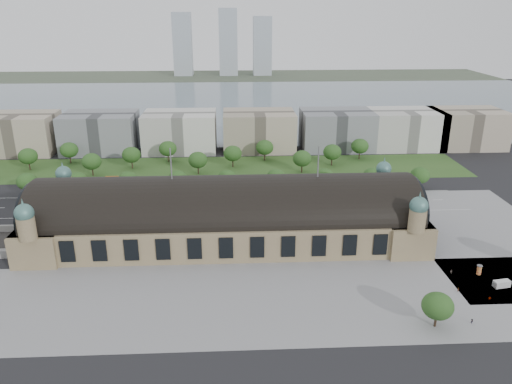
{
  "coord_description": "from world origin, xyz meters",
  "views": [
    {
      "loc": [
        2.78,
        -177.94,
        86.05
      ],
      "look_at": [
        12.33,
        15.55,
        14.0
      ],
      "focal_mm": 35.0,
      "sensor_mm": 36.0,
      "label": 1
    }
  ],
  "objects_px": {
    "traffic_car_5": "(281,196)",
    "traffic_car_2": "(80,206)",
    "pedestrian_2": "(451,272)",
    "pedestrian_3": "(489,299)",
    "bus_west": "(241,208)",
    "bus_mid": "(243,206)",
    "bus_east": "(281,207)",
    "van_east": "(501,284)",
    "traffic_car_4": "(214,203)",
    "parked_car_1": "(79,216)",
    "parked_car_4": "(115,215)",
    "advertising_column": "(479,270)",
    "parked_car_0": "(63,216)",
    "parked_car_5": "(158,214)",
    "pedestrian_1": "(458,290)",
    "petrol_station": "(122,181)",
    "pedestrian_4": "(472,321)",
    "parked_car_3": "(153,218)",
    "parked_car_2": "(106,216)",
    "parked_car_6": "(126,219)",
    "traffic_car_3": "(177,199)"
  },
  "relations": [
    {
      "from": "parked_car_0",
      "to": "van_east",
      "type": "xyz_separation_m",
      "value": [
        161.03,
        -65.06,
        0.29
      ]
    },
    {
      "from": "traffic_car_2",
      "to": "traffic_car_5",
      "type": "bearing_deg",
      "value": 96.94
    },
    {
      "from": "traffic_car_2",
      "to": "parked_car_2",
      "type": "xyz_separation_m",
      "value": [
        14.42,
        -12.03,
        -0.04
      ]
    },
    {
      "from": "parked_car_1",
      "to": "bus_west",
      "type": "relative_size",
      "value": 0.46
    },
    {
      "from": "parked_car_3",
      "to": "advertising_column",
      "type": "relative_size",
      "value": 1.14
    },
    {
      "from": "petrol_station",
      "to": "parked_car_3",
      "type": "distance_m",
      "value": 49.48
    },
    {
      "from": "parked_car_6",
      "to": "pedestrian_4",
      "type": "bearing_deg",
      "value": 16.7
    },
    {
      "from": "parked_car_0",
      "to": "parked_car_6",
      "type": "height_order",
      "value": "parked_car_0"
    },
    {
      "from": "pedestrian_4",
      "to": "parked_car_1",
      "type": "bearing_deg",
      "value": -55.34
    },
    {
      "from": "advertising_column",
      "to": "pedestrian_1",
      "type": "relative_size",
      "value": 2.07
    },
    {
      "from": "parked_car_3",
      "to": "bus_west",
      "type": "xyz_separation_m",
      "value": [
        38.1,
        7.36,
        0.86
      ]
    },
    {
      "from": "bus_east",
      "to": "pedestrian_3",
      "type": "bearing_deg",
      "value": -140.93
    },
    {
      "from": "van_east",
      "to": "pedestrian_2",
      "type": "height_order",
      "value": "van_east"
    },
    {
      "from": "parked_car_3",
      "to": "van_east",
      "type": "distance_m",
      "value": 136.14
    },
    {
      "from": "parked_car_2",
      "to": "parked_car_3",
      "type": "distance_m",
      "value": 20.97
    },
    {
      "from": "parked_car_2",
      "to": "pedestrian_4",
      "type": "xyz_separation_m",
      "value": [
        123.67,
        -84.15,
        0.05
      ]
    },
    {
      "from": "parked_car_0",
      "to": "pedestrian_1",
      "type": "distance_m",
      "value": 160.62
    },
    {
      "from": "petrol_station",
      "to": "pedestrian_2",
      "type": "bearing_deg",
      "value": -36.27
    },
    {
      "from": "bus_west",
      "to": "advertising_column",
      "type": "height_order",
      "value": "advertising_column"
    },
    {
      "from": "traffic_car_4",
      "to": "pedestrian_3",
      "type": "distance_m",
      "value": 122.48
    },
    {
      "from": "bus_west",
      "to": "bus_east",
      "type": "height_order",
      "value": "bus_east"
    },
    {
      "from": "traffic_car_4",
      "to": "parked_car_1",
      "type": "height_order",
      "value": "traffic_car_4"
    },
    {
      "from": "bus_west",
      "to": "bus_mid",
      "type": "xyz_separation_m",
      "value": [
        0.98,
        2.09,
        0.17
      ]
    },
    {
      "from": "pedestrian_2",
      "to": "pedestrian_3",
      "type": "xyz_separation_m",
      "value": [
        4.79,
        -17.31,
        0.04
      ]
    },
    {
      "from": "parked_car_3",
      "to": "advertising_column",
      "type": "bearing_deg",
      "value": 40.64
    },
    {
      "from": "parked_car_5",
      "to": "pedestrian_4",
      "type": "xyz_separation_m",
      "value": [
        101.2,
        -84.29,
        -0.0
      ]
    },
    {
      "from": "bus_west",
      "to": "traffic_car_3",
      "type": "bearing_deg",
      "value": 63.68
    },
    {
      "from": "traffic_car_4",
      "to": "parked_car_5",
      "type": "bearing_deg",
      "value": -55.35
    },
    {
      "from": "bus_mid",
      "to": "pedestrian_1",
      "type": "xyz_separation_m",
      "value": [
        67.45,
        -72.68,
        -0.86
      ]
    },
    {
      "from": "traffic_car_4",
      "to": "bus_west",
      "type": "distance_m",
      "value": 15.01
    },
    {
      "from": "traffic_car_3",
      "to": "parked_car_4",
      "type": "relative_size",
      "value": 1.17
    },
    {
      "from": "parked_car_4",
      "to": "advertising_column",
      "type": "relative_size",
      "value": 1.18
    },
    {
      "from": "parked_car_1",
      "to": "parked_car_5",
      "type": "xyz_separation_m",
      "value": [
        34.15,
        0.0,
        0.08
      ]
    },
    {
      "from": "traffic_car_5",
      "to": "bus_mid",
      "type": "height_order",
      "value": "bus_mid"
    },
    {
      "from": "van_east",
      "to": "bus_west",
      "type": "bearing_deg",
      "value": 131.13
    },
    {
      "from": "bus_east",
      "to": "pedestrian_1",
      "type": "bearing_deg",
      "value": -142.47
    },
    {
      "from": "parked_car_4",
      "to": "advertising_column",
      "type": "distance_m",
      "value": 146.62
    },
    {
      "from": "bus_mid",
      "to": "pedestrian_1",
      "type": "height_order",
      "value": "bus_mid"
    },
    {
      "from": "traffic_car_5",
      "to": "pedestrian_2",
      "type": "xyz_separation_m",
      "value": [
        51.13,
        -76.58,
        0.21
      ]
    },
    {
      "from": "bus_east",
      "to": "van_east",
      "type": "bearing_deg",
      "value": -134.23
    },
    {
      "from": "traffic_car_4",
      "to": "pedestrian_3",
      "type": "relative_size",
      "value": 2.24
    },
    {
      "from": "parked_car_1",
      "to": "pedestrian_2",
      "type": "distance_m",
      "value": 151.97
    },
    {
      "from": "parked_car_5",
      "to": "pedestrian_1",
      "type": "height_order",
      "value": "pedestrian_1"
    },
    {
      "from": "traffic_car_5",
      "to": "pedestrian_2",
      "type": "distance_m",
      "value": 92.08
    },
    {
      "from": "pedestrian_1",
      "to": "pedestrian_2",
      "type": "relative_size",
      "value": 0.94
    },
    {
      "from": "traffic_car_5",
      "to": "bus_mid",
      "type": "bearing_deg",
      "value": 122.55
    },
    {
      "from": "traffic_car_5",
      "to": "traffic_car_2",
      "type": "bearing_deg",
      "value": 88.92
    },
    {
      "from": "parked_car_6",
      "to": "parked_car_5",
      "type": "bearing_deg",
      "value": 68.45
    },
    {
      "from": "traffic_car_4",
      "to": "pedestrian_4",
      "type": "xyz_separation_m",
      "value": [
        77.02,
        -96.54,
        0.06
      ]
    },
    {
      "from": "advertising_column",
      "to": "parked_car_4",
      "type": "bearing_deg",
      "value": 157.26
    }
  ]
}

